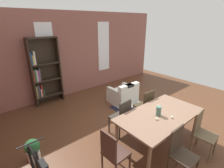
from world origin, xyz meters
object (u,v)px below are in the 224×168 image
(dining_table, at_px, (160,117))
(vase_on_table, at_px, (159,111))
(dining_chair_head_left, at_px, (113,152))
(potted_plant_by_shelf, at_px, (33,149))
(bookshelf_tall, at_px, (43,72))
(dining_chair_far_right, at_px, (145,105))
(dining_chair_near_right, at_px, (202,132))
(armchair_white, at_px, (123,95))
(dining_chair_far_left, at_px, (122,116))
(dining_chair_near_left, at_px, (181,152))

(dining_table, relative_size, vase_on_table, 9.57)
(vase_on_table, height_order, dining_chair_head_left, vase_on_table)
(potted_plant_by_shelf, bearing_deg, bookshelf_tall, 64.36)
(dining_chair_far_right, relative_size, potted_plant_by_shelf, 1.97)
(dining_table, relative_size, potted_plant_by_shelf, 4.10)
(vase_on_table, xyz_separation_m, dining_chair_head_left, (-1.28, -0.00, -0.35))
(dining_chair_near_right, bearing_deg, potted_plant_by_shelf, 143.72)
(dining_table, bearing_deg, armchair_white, 68.08)
(vase_on_table, bearing_deg, dining_chair_far_right, 55.69)
(dining_chair_head_left, distance_m, armchair_white, 2.95)
(dining_chair_near_right, relative_size, dining_chair_far_right, 1.00)
(dining_table, height_order, potted_plant_by_shelf, dining_table)
(dining_chair_far_left, bearing_deg, dining_chair_far_right, 0.01)
(dining_chair_far_right, bearing_deg, dining_chair_far_left, -179.99)
(dining_chair_near_right, xyz_separation_m, armchair_white, (0.36, 2.75, -0.23))
(potted_plant_by_shelf, bearing_deg, dining_chair_far_left, -15.67)
(bookshelf_tall, distance_m, potted_plant_by_shelf, 2.78)
(bookshelf_tall, bearing_deg, vase_on_table, -72.85)
(dining_table, relative_size, dining_chair_far_right, 2.08)
(dining_chair_head_left, height_order, potted_plant_by_shelf, dining_chair_head_left)
(dining_chair_head_left, xyz_separation_m, potted_plant_by_shelf, (-1.00, 1.30, -0.26))
(dining_chair_near_left, relative_size, potted_plant_by_shelf, 1.97)
(dining_table, height_order, dining_chair_far_right, dining_chair_far_right)
(dining_table, xyz_separation_m, dining_chair_far_right, (0.44, 0.76, -0.17))
(dining_table, xyz_separation_m, armchair_white, (0.80, 1.99, -0.40))
(dining_chair_head_left, bearing_deg, dining_chair_near_left, -39.45)
(dining_chair_near_right, relative_size, dining_chair_near_left, 1.00)
(dining_chair_far_right, bearing_deg, vase_on_table, -124.31)
(dining_table, distance_m, bookshelf_tall, 3.90)
(dining_chair_far_right, relative_size, dining_chair_far_left, 1.00)
(dining_chair_head_left, height_order, dining_chair_near_left, same)
(dining_chair_near_left, bearing_deg, dining_table, 59.61)
(dining_chair_near_right, distance_m, dining_chair_far_left, 1.75)
(dining_chair_head_left, bearing_deg, armchair_white, 42.71)
(dining_chair_near_left, bearing_deg, vase_on_table, 64.27)
(dining_table, xyz_separation_m, dining_chair_near_right, (0.44, -0.76, -0.17))
(dining_table, xyz_separation_m, dining_chair_head_left, (-1.36, -0.00, -0.17))
(armchair_white, bearing_deg, dining_chair_far_left, -135.15)
(dining_chair_head_left, xyz_separation_m, armchair_white, (2.16, 2.00, -0.23))
(dining_table, bearing_deg, potted_plant_by_shelf, 151.23)
(bookshelf_tall, bearing_deg, dining_table, -71.73)
(dining_chair_head_left, bearing_deg, dining_chair_near_right, -22.76)
(dining_chair_far_left, bearing_deg, dining_chair_near_right, -59.97)
(dining_chair_near_right, bearing_deg, dining_chair_far_left, 120.03)
(vase_on_table, xyz_separation_m, dining_chair_near_left, (-0.37, -0.76, -0.35))
(dining_chair_head_left, bearing_deg, bookshelf_tall, 87.77)
(dining_chair_near_left, height_order, bookshelf_tall, bookshelf_tall)
(dining_chair_head_left, bearing_deg, potted_plant_by_shelf, 127.60)
(dining_chair_near_left, relative_size, bookshelf_tall, 0.43)
(dining_chair_head_left, height_order, bookshelf_tall, bookshelf_tall)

